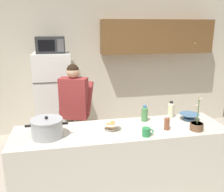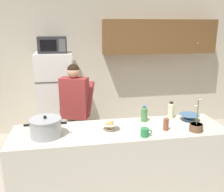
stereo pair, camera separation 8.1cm
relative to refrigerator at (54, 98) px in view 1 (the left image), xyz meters
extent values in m
cube|color=beige|center=(0.82, 0.45, 0.48)|extent=(6.00, 0.12, 2.60)
cube|color=brown|center=(2.02, 0.22, 1.07)|extent=(2.21, 0.34, 0.64)
sphere|color=gold|center=(2.74, 0.05, 0.94)|extent=(0.03, 0.03, 0.03)
cube|color=silver|center=(0.82, -1.85, -0.36)|extent=(2.49, 0.68, 0.92)
cube|color=white|center=(0.00, 0.00, 0.00)|extent=(0.64, 0.64, 1.63)
cube|color=#333333|center=(0.00, -0.32, 0.36)|extent=(0.63, 0.01, 0.01)
cylinder|color=#B2B2B7|center=(0.18, -0.35, -0.08)|extent=(0.02, 0.02, 0.74)
cube|color=#2D2D30|center=(0.00, -0.02, 0.96)|extent=(0.48, 0.36, 0.28)
cube|color=black|center=(-0.06, -0.20, 0.96)|extent=(0.26, 0.01, 0.18)
cube|color=#59595B|center=(0.17, -0.20, 0.96)|extent=(0.11, 0.01, 0.21)
cylinder|color=#726656|center=(0.39, -0.96, -0.44)|extent=(0.11, 0.11, 0.76)
cylinder|color=#726656|center=(0.26, -0.92, -0.44)|extent=(0.11, 0.11, 0.76)
cube|color=#993333|center=(0.32, -0.94, 0.25)|extent=(0.44, 0.32, 0.60)
sphere|color=#D8A884|center=(0.32, -0.94, 0.64)|extent=(0.18, 0.18, 0.18)
sphere|color=black|center=(0.32, -0.94, 0.66)|extent=(0.17, 0.17, 0.17)
cylinder|color=#993333|center=(0.55, -0.90, 0.23)|extent=(0.20, 0.37, 0.47)
cylinder|color=#993333|center=(0.18, -0.76, 0.23)|extent=(0.20, 0.37, 0.47)
cylinder|color=#ADAFB5|center=(-0.01, -1.89, 0.20)|extent=(0.33, 0.33, 0.19)
cylinder|color=#ADAFB5|center=(-0.01, -1.89, 0.30)|extent=(0.34, 0.34, 0.02)
sphere|color=black|center=(-0.01, -1.89, 0.32)|extent=(0.04, 0.04, 0.04)
cube|color=black|center=(-0.21, -1.89, 0.24)|extent=(0.06, 0.02, 0.02)
cube|color=black|center=(0.18, -1.89, 0.24)|extent=(0.06, 0.02, 0.02)
cylinder|color=#2D8C4C|center=(1.04, -2.09, 0.15)|extent=(0.09, 0.09, 0.10)
torus|color=#2D8C4C|center=(1.10, -2.09, 0.15)|extent=(0.06, 0.01, 0.06)
cylinder|color=white|center=(0.70, -1.84, 0.11)|extent=(0.11, 0.11, 0.02)
cone|color=white|center=(0.70, -1.84, 0.15)|extent=(0.21, 0.21, 0.06)
sphere|color=tan|center=(0.67, -1.86, 0.17)|extent=(0.07, 0.07, 0.07)
sphere|color=tan|center=(0.73, -1.82, 0.17)|extent=(0.07, 0.07, 0.07)
sphere|color=tan|center=(0.71, -1.88, 0.17)|extent=(0.07, 0.07, 0.07)
cylinder|color=#4C7299|center=(1.74, -1.72, 0.11)|extent=(0.14, 0.14, 0.02)
cone|color=#4C7299|center=(1.74, -1.72, 0.15)|extent=(0.25, 0.25, 0.06)
cylinder|color=beige|center=(1.55, -1.59, 0.19)|extent=(0.08, 0.08, 0.18)
cone|color=beige|center=(1.55, -1.59, 0.30)|extent=(0.08, 0.08, 0.03)
cylinder|color=#262626|center=(1.55, -1.59, 0.31)|extent=(0.05, 0.05, 0.02)
cylinder|color=brown|center=(1.34, -1.96, 0.17)|extent=(0.06, 0.06, 0.14)
cone|color=brown|center=(1.34, -1.96, 0.25)|extent=(0.06, 0.06, 0.02)
cylinder|color=white|center=(1.34, -1.96, 0.26)|extent=(0.03, 0.03, 0.02)
cylinder|color=#4C8C4C|center=(1.17, -1.65, 0.19)|extent=(0.08, 0.08, 0.17)
cone|color=#4C8C4C|center=(1.17, -1.65, 0.28)|extent=(0.08, 0.08, 0.03)
cylinder|color=#3372BF|center=(1.17, -1.65, 0.30)|extent=(0.04, 0.04, 0.02)
cylinder|color=brown|center=(1.67, -2.04, 0.15)|extent=(0.15, 0.15, 0.09)
cylinder|color=#38281E|center=(1.67, -2.04, 0.18)|extent=(0.14, 0.14, 0.01)
cylinder|color=#4C7238|center=(1.67, -2.04, 0.34)|extent=(0.01, 0.02, 0.31)
ellipsoid|color=beige|center=(1.68, -2.03, 0.33)|extent=(0.04, 0.03, 0.02)
ellipsoid|color=beige|center=(1.65, -2.04, 0.40)|extent=(0.04, 0.03, 0.02)
ellipsoid|color=beige|center=(1.68, -2.05, 0.48)|extent=(0.04, 0.03, 0.02)
camera|label=1|loc=(0.20, -4.44, 1.26)|focal=39.49mm
camera|label=2|loc=(0.28, -4.45, 1.26)|focal=39.49mm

